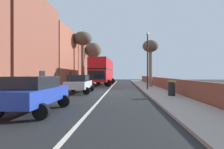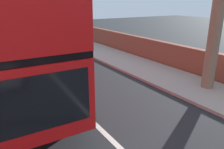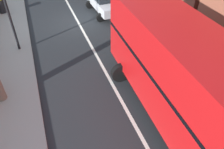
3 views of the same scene
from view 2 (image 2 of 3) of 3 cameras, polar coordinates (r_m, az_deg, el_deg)
The scene contains 1 object.
double_decker_bus at distance 9.47m, azimuth -26.49°, elevation 9.50°, with size 3.76×10.73×4.06m.
Camera 2 is at (-2.65, 1.66, 3.55)m, focal length 35.16 mm.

